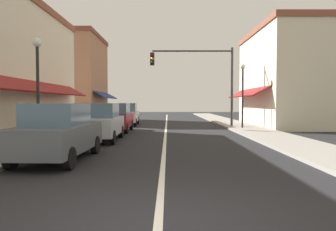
% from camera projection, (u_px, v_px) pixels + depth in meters
% --- Properties ---
extents(ground_plane, '(80.00, 80.00, 0.00)m').
position_uv_depth(ground_plane, '(165.00, 128.00, 22.55)').
color(ground_plane, black).
extents(sidewalk_left, '(2.60, 56.00, 0.12)m').
position_uv_depth(sidewalk_left, '(88.00, 127.00, 22.53)').
color(sidewalk_left, gray).
rests_on(sidewalk_left, ground).
extents(sidewalk_right, '(2.60, 56.00, 0.12)m').
position_uv_depth(sidewalk_right, '(242.00, 127.00, 22.56)').
color(sidewalk_right, gray).
rests_on(sidewalk_right, ground).
extents(lane_center_stripe, '(0.14, 52.00, 0.01)m').
position_uv_depth(lane_center_stripe, '(165.00, 128.00, 22.55)').
color(lane_center_stripe, silver).
rests_on(lane_center_stripe, ground).
extents(storefront_right_block, '(6.23, 10.20, 7.46)m').
position_uv_depth(storefront_right_block, '(285.00, 78.00, 24.43)').
color(storefront_right_block, beige).
rests_on(storefront_right_block, ground).
extents(storefront_far_left, '(5.85, 8.20, 8.66)m').
position_uv_depth(storefront_far_left, '(77.00, 78.00, 32.34)').
color(storefront_far_left, '#9E6B4C').
rests_on(storefront_far_left, ground).
extents(parked_car_nearest_left, '(1.87, 4.14, 1.77)m').
position_uv_depth(parked_car_nearest_left, '(57.00, 132.00, 9.74)').
color(parked_car_nearest_left, '#4C5156').
rests_on(parked_car_nearest_left, ground).
extents(parked_car_second_left, '(1.83, 4.12, 1.77)m').
position_uv_depth(parked_car_second_left, '(99.00, 122.00, 14.82)').
color(parked_car_second_left, '#B7BABF').
rests_on(parked_car_second_left, ground).
extents(parked_car_third_left, '(1.81, 4.11, 1.77)m').
position_uv_depth(parked_car_third_left, '(115.00, 118.00, 19.62)').
color(parked_car_third_left, maroon).
rests_on(parked_car_third_left, ground).
extents(parked_car_far_left, '(1.87, 4.14, 1.77)m').
position_uv_depth(parked_car_far_left, '(126.00, 114.00, 25.32)').
color(parked_car_far_left, silver).
rests_on(parked_car_far_left, ground).
extents(traffic_signal_mast_arm, '(6.03, 0.50, 5.80)m').
position_uv_depth(traffic_signal_mast_arm, '(202.00, 72.00, 22.92)').
color(traffic_signal_mast_arm, '#333333').
rests_on(traffic_signal_mast_arm, ground).
extents(street_lamp_left_near, '(0.36, 0.36, 4.39)m').
position_uv_depth(street_lamp_left_near, '(37.00, 73.00, 12.69)').
color(street_lamp_left_near, black).
rests_on(street_lamp_left_near, ground).
extents(street_lamp_right_mid, '(0.36, 0.36, 4.41)m').
position_uv_depth(street_lamp_right_mid, '(242.00, 85.00, 21.29)').
color(street_lamp_right_mid, black).
rests_on(street_lamp_right_mid, ground).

